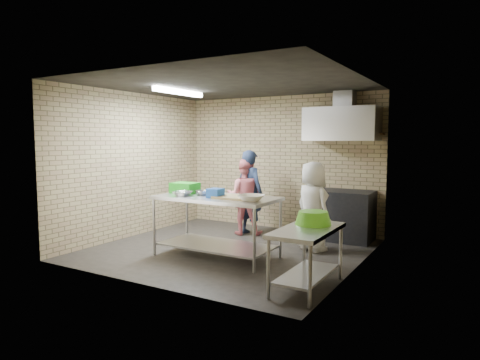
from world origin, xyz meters
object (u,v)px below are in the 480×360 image
at_px(stove, 339,215).
at_px(blue_tub, 215,193).
at_px(prep_table, 216,227).
at_px(bottle_green, 370,129).
at_px(side_counter, 307,259).
at_px(woman_white, 313,206).
at_px(bottle_red, 347,128).
at_px(woman_pink, 245,196).
at_px(green_basin, 313,218).
at_px(man_navy, 250,192).
at_px(green_crate, 185,188).

relative_size(stove, blue_tub, 5.71).
xyz_separation_m(prep_table, blue_tub, (0.05, -0.10, 0.54)).
bearing_deg(blue_tub, bottle_green, 55.28).
relative_size(side_counter, woman_white, 0.82).
distance_m(bottle_green, woman_white, 1.87).
xyz_separation_m(prep_table, bottle_red, (1.34, 2.34, 1.56)).
bearing_deg(stove, woman_white, -98.36).
xyz_separation_m(side_counter, woman_pink, (-2.15, 2.25, 0.36)).
height_order(green_basin, bottle_red, bottle_red).
height_order(bottle_red, woman_white, bottle_red).
height_order(bottle_red, bottle_green, bottle_red).
bearing_deg(bottle_green, man_navy, -161.40).
bearing_deg(prep_table, bottle_red, 60.18).
xyz_separation_m(side_counter, man_navy, (-2.05, 2.30, 0.44)).
bearing_deg(side_counter, prep_table, 159.66).
distance_m(green_basin, man_navy, 2.89).
height_order(stove, woman_white, woman_white).
height_order(side_counter, stove, stove).
relative_size(stove, green_basin, 2.61).
xyz_separation_m(prep_table, stove, (1.29, 2.10, -0.02)).
bearing_deg(blue_tub, woman_white, 48.01).
xyz_separation_m(blue_tub, bottle_green, (1.69, 2.44, 1.00)).
xyz_separation_m(stove, woman_white, (-0.14, -0.98, 0.28)).
bearing_deg(prep_table, side_counter, -20.34).
bearing_deg(woman_white, side_counter, 138.35).
distance_m(stove, green_crate, 2.87).
bearing_deg(woman_white, woman_pink, 12.44).
bearing_deg(green_crate, bottle_red, 47.42).
height_order(side_counter, bottle_green, bottle_green).
relative_size(prep_table, green_basin, 4.11).
relative_size(side_counter, bottle_green, 8.00).
xyz_separation_m(stove, bottle_green, (0.45, 0.24, 1.57)).
bearing_deg(bottle_red, woman_white, -99.03).
bearing_deg(woman_white, blue_tub, 77.76).
height_order(green_basin, woman_white, woman_white).
bearing_deg(bottle_red, blue_tub, -117.89).
bearing_deg(blue_tub, green_basin, -10.04).
xyz_separation_m(bottle_green, man_navy, (-2.05, -0.69, -1.20)).
distance_m(stove, bottle_red, 1.60).
distance_m(prep_table, man_navy, 1.72).
relative_size(side_counter, bottle_red, 6.67).
bearing_deg(green_crate, man_navy, 75.76).
height_order(prep_table, blue_tub, blue_tub).
relative_size(green_basin, bottle_red, 2.56).
bearing_deg(green_crate, green_basin, -12.03).
height_order(stove, green_basin, green_basin).
height_order(side_counter, woman_white, woman_white).
height_order(side_counter, man_navy, man_navy).
bearing_deg(man_navy, green_crate, 91.40).
distance_m(prep_table, green_basin, 1.80).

